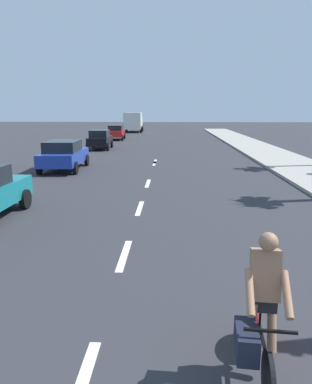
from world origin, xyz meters
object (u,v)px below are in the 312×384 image
Objects in this scene: cyclist at (260,314)px; parked_car_blue at (64,154)px; parked_car_red at (116,132)px; delivery_truck at (133,122)px; parked_car_black at (100,139)px.

parked_car_blue is (-6.84, 15.43, 0.01)m from cyclist.
cyclist is 36.46m from parked_car_red.
delivery_truck reaches higher than parked_car_blue.
parked_car_red is 0.62× the size of delivery_truck.
parked_car_blue is at bearing -91.67° from parked_car_red.
parked_car_red is 14.15m from delivery_truck.
delivery_truck is (0.43, 14.13, 0.67)m from parked_car_red.
delivery_truck is (-6.66, 49.89, 0.67)m from cyclist.
cyclist is at bearing -77.11° from parked_car_black.
parked_car_black is at bearing 88.63° from parked_car_blue.
parked_car_red is at bearing -93.51° from delivery_truck.
delivery_truck is (0.29, 23.82, 0.67)m from parked_car_black.
cyclist is 0.47× the size of parked_car_black.
cyclist is 0.29× the size of delivery_truck.
delivery_truck is (0.17, 34.46, 0.66)m from parked_car_blue.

